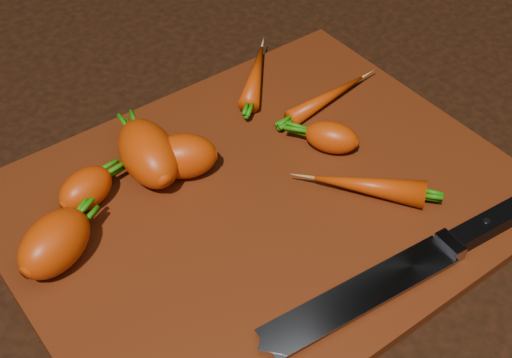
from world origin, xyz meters
TOP-DOWN VIEW (x-y plane):
  - ground at (0.00, 0.00)m, footprint 2.00×2.00m
  - cutting_board at (0.00, 0.00)m, footprint 0.50×0.40m
  - carrot_0 at (-0.20, 0.05)m, footprint 0.09×0.08m
  - carrot_1 at (-0.04, 0.08)m, footprint 0.08×0.08m
  - carrot_2 at (-0.07, 0.10)m, footprint 0.07×0.10m
  - carrot_3 at (-0.14, 0.10)m, footprint 0.07×0.05m
  - carrot_4 at (0.10, 0.01)m, footprint 0.06×0.07m
  - carrot_5 at (0.11, 0.16)m, footprint 0.10×0.10m
  - carrot_6 at (0.15, 0.07)m, footprint 0.12×0.03m
  - carrot_7 at (0.09, -0.06)m, footprint 0.09×0.10m
  - knife at (0.01, -0.15)m, footprint 0.32×0.06m

SIDE VIEW (x-z plane):
  - ground at x=0.00m, z-range -0.01..0.00m
  - cutting_board at x=0.00m, z-range 0.00..0.01m
  - knife at x=0.01m, z-range 0.01..0.03m
  - carrot_6 at x=0.15m, z-range 0.01..0.03m
  - carrot_5 at x=0.11m, z-range 0.01..0.04m
  - carrot_7 at x=0.09m, z-range 0.01..0.04m
  - carrot_4 at x=0.10m, z-range 0.01..0.05m
  - carrot_3 at x=-0.14m, z-range 0.01..0.05m
  - carrot_1 at x=-0.04m, z-range 0.01..0.06m
  - carrot_0 at x=-0.20m, z-range 0.01..0.06m
  - carrot_2 at x=-0.07m, z-range 0.01..0.07m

